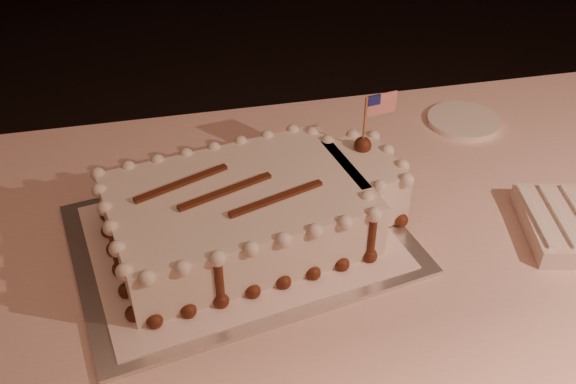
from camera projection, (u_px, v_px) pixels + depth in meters
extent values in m
cube|color=beige|center=(401.00, 344.00, 1.35)|extent=(2.40, 0.80, 0.75)
cube|color=silver|center=(240.00, 239.00, 1.04)|extent=(0.58, 0.48, 0.01)
cube|color=white|center=(240.00, 236.00, 1.04)|extent=(0.52, 0.43, 0.00)
cube|color=silver|center=(239.00, 214.00, 1.01)|extent=(0.43, 0.33, 0.09)
cube|color=silver|center=(363.00, 181.00, 1.08)|extent=(0.12, 0.16, 0.09)
sphere|color=#572715|center=(154.00, 321.00, 0.89)|extent=(0.02, 0.02, 0.02)
sphere|color=#572715|center=(188.00, 310.00, 0.90)|extent=(0.02, 0.02, 0.02)
sphere|color=#572715|center=(221.00, 301.00, 0.92)|extent=(0.02, 0.02, 0.02)
sphere|color=#572715|center=(253.00, 291.00, 0.93)|extent=(0.02, 0.02, 0.02)
sphere|color=#572715|center=(283.00, 282.00, 0.95)|extent=(0.02, 0.02, 0.02)
sphere|color=#572715|center=(313.00, 273.00, 0.96)|extent=(0.02, 0.02, 0.02)
sphere|color=#572715|center=(342.00, 264.00, 0.98)|extent=(0.02, 0.02, 0.02)
sphere|color=#572715|center=(370.00, 256.00, 0.99)|extent=(0.02, 0.02, 0.02)
sphere|color=#572715|center=(363.00, 239.00, 1.02)|extent=(0.02, 0.02, 0.02)
sphere|color=#572715|center=(375.00, 227.00, 1.05)|extent=(0.02, 0.02, 0.02)
sphere|color=#572715|center=(401.00, 220.00, 1.06)|extent=(0.02, 0.02, 0.02)
sphere|color=#572715|center=(397.00, 206.00, 1.09)|extent=(0.02, 0.02, 0.02)
sphere|color=#572715|center=(383.00, 190.00, 1.13)|extent=(0.02, 0.02, 0.02)
sphere|color=#572715|center=(369.00, 175.00, 1.16)|extent=(0.02, 0.02, 0.02)
sphere|color=#572715|center=(350.00, 174.00, 1.16)|extent=(0.02, 0.02, 0.02)
sphere|color=#572715|center=(326.00, 180.00, 1.15)|extent=(0.02, 0.02, 0.02)
sphere|color=#572715|center=(311.00, 172.00, 1.17)|extent=(0.02, 0.02, 0.02)
sphere|color=#572715|center=(292.00, 169.00, 1.18)|extent=(0.02, 0.02, 0.02)
sphere|color=#572715|center=(268.00, 175.00, 1.16)|extent=(0.02, 0.02, 0.02)
sphere|color=#572715|center=(243.00, 181.00, 1.15)|extent=(0.02, 0.02, 0.02)
sphere|color=#572715|center=(217.00, 187.00, 1.13)|extent=(0.02, 0.02, 0.02)
sphere|color=#572715|center=(191.00, 194.00, 1.12)|extent=(0.02, 0.02, 0.02)
sphere|color=#572715|center=(163.00, 201.00, 1.10)|extent=(0.02, 0.02, 0.02)
sphere|color=#572715|center=(136.00, 207.00, 1.09)|extent=(0.02, 0.02, 0.02)
sphere|color=#572715|center=(107.00, 214.00, 1.07)|extent=(0.02, 0.02, 0.02)
sphere|color=#572715|center=(108.00, 231.00, 1.04)|extent=(0.02, 0.02, 0.02)
sphere|color=#572715|center=(114.00, 249.00, 1.00)|extent=(0.02, 0.02, 0.02)
sphere|color=#572715|center=(120.00, 269.00, 0.97)|extent=(0.02, 0.02, 0.02)
sphere|color=#572715|center=(126.00, 291.00, 0.93)|extent=(0.02, 0.02, 0.02)
sphere|color=#572715|center=(133.00, 314.00, 0.90)|extent=(0.02, 0.02, 0.02)
sphere|color=silver|center=(147.00, 278.00, 0.84)|extent=(0.02, 0.02, 0.02)
sphere|color=silver|center=(182.00, 268.00, 0.85)|extent=(0.02, 0.02, 0.02)
sphere|color=silver|center=(217.00, 259.00, 0.87)|extent=(0.02, 0.02, 0.02)
sphere|color=silver|center=(251.00, 249.00, 0.88)|extent=(0.02, 0.02, 0.02)
sphere|color=silver|center=(283.00, 240.00, 0.90)|extent=(0.02, 0.02, 0.02)
sphere|color=silver|center=(314.00, 231.00, 0.91)|extent=(0.02, 0.02, 0.02)
sphere|color=silver|center=(345.00, 223.00, 0.93)|extent=(0.02, 0.02, 0.02)
sphere|color=silver|center=(374.00, 215.00, 0.94)|extent=(0.02, 0.02, 0.02)
sphere|color=silver|center=(367.00, 198.00, 0.97)|extent=(0.02, 0.02, 0.02)
sphere|color=silver|center=(380.00, 187.00, 1.00)|extent=(0.02, 0.02, 0.02)
sphere|color=silver|center=(407.00, 180.00, 1.01)|extent=(0.02, 0.02, 0.02)
sphere|color=silver|center=(402.00, 166.00, 1.04)|extent=(0.02, 0.02, 0.02)
sphere|color=silver|center=(387.00, 151.00, 1.08)|extent=(0.02, 0.02, 0.02)
sphere|color=silver|center=(373.00, 137.00, 1.11)|extent=(0.02, 0.02, 0.02)
sphere|color=silver|center=(352.00, 136.00, 1.11)|extent=(0.02, 0.02, 0.02)
sphere|color=silver|center=(327.00, 142.00, 1.10)|extent=(0.02, 0.02, 0.02)
sphere|color=silver|center=(312.00, 133.00, 1.12)|extent=(0.02, 0.02, 0.02)
sphere|color=silver|center=(293.00, 131.00, 1.13)|extent=(0.02, 0.02, 0.02)
sphere|color=silver|center=(267.00, 137.00, 1.11)|extent=(0.02, 0.02, 0.02)
sphere|color=silver|center=(241.00, 143.00, 1.10)|extent=(0.02, 0.02, 0.02)
sphere|color=silver|center=(214.00, 149.00, 1.08)|extent=(0.02, 0.02, 0.02)
sphere|color=silver|center=(186.00, 155.00, 1.07)|extent=(0.02, 0.02, 0.02)
sphere|color=silver|center=(158.00, 161.00, 1.05)|extent=(0.02, 0.02, 0.02)
sphere|color=silver|center=(128.00, 168.00, 1.04)|extent=(0.02, 0.02, 0.02)
sphere|color=silver|center=(98.00, 175.00, 1.02)|extent=(0.02, 0.02, 0.02)
sphere|color=silver|center=(99.00, 190.00, 0.99)|extent=(0.02, 0.02, 0.02)
sphere|color=silver|center=(105.00, 208.00, 0.95)|extent=(0.02, 0.02, 0.02)
sphere|color=silver|center=(111.00, 228.00, 0.92)|extent=(0.02, 0.02, 0.02)
sphere|color=silver|center=(117.00, 249.00, 0.88)|extent=(0.02, 0.02, 0.02)
sphere|color=silver|center=(124.00, 271.00, 0.85)|extent=(0.02, 0.02, 0.02)
cylinder|color=#572715|center=(219.00, 281.00, 0.89)|extent=(0.01, 0.01, 0.09)
sphere|color=#572715|center=(221.00, 300.00, 0.92)|extent=(0.02, 0.02, 0.02)
cylinder|color=#572715|center=(372.00, 237.00, 0.97)|extent=(0.01, 0.01, 0.09)
sphere|color=#572715|center=(370.00, 255.00, 0.99)|extent=(0.02, 0.02, 0.02)
cylinder|color=#572715|center=(385.00, 172.00, 1.10)|extent=(0.01, 0.01, 0.09)
sphere|color=#572715|center=(383.00, 189.00, 1.12)|extent=(0.02, 0.02, 0.02)
cylinder|color=#572715|center=(293.00, 151.00, 1.15)|extent=(0.01, 0.01, 0.09)
sphere|color=#572715|center=(292.00, 168.00, 1.18)|extent=(0.02, 0.02, 0.02)
cylinder|color=#572715|center=(161.00, 182.00, 1.08)|extent=(0.01, 0.01, 0.09)
sphere|color=#572715|center=(163.00, 200.00, 1.10)|extent=(0.02, 0.02, 0.02)
cylinder|color=#572715|center=(116.00, 250.00, 0.94)|extent=(0.01, 0.01, 0.09)
sphere|color=#572715|center=(120.00, 268.00, 0.97)|extent=(0.02, 0.02, 0.02)
cube|color=#572715|center=(182.00, 183.00, 0.99)|extent=(0.15, 0.07, 0.01)
cube|color=#572715|center=(226.00, 191.00, 0.98)|extent=(0.15, 0.07, 0.01)
cube|color=#572715|center=(277.00, 198.00, 0.96)|extent=(0.15, 0.06, 0.01)
sphere|color=#572715|center=(363.00, 145.00, 1.07)|extent=(0.03, 0.03, 0.03)
cylinder|color=#AC7249|center=(364.00, 127.00, 1.05)|extent=(0.00, 0.00, 0.11)
cube|color=red|center=(382.00, 104.00, 1.04)|extent=(0.05, 0.01, 0.04)
cube|color=navy|center=(374.00, 100.00, 1.03)|extent=(0.02, 0.01, 0.02)
cube|color=white|center=(535.00, 214.00, 1.04)|extent=(0.04, 0.16, 0.01)
cube|color=white|center=(558.00, 215.00, 1.04)|extent=(0.04, 0.16, 0.01)
cylinder|color=white|center=(464.00, 121.00, 1.34)|extent=(0.15, 0.15, 0.01)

